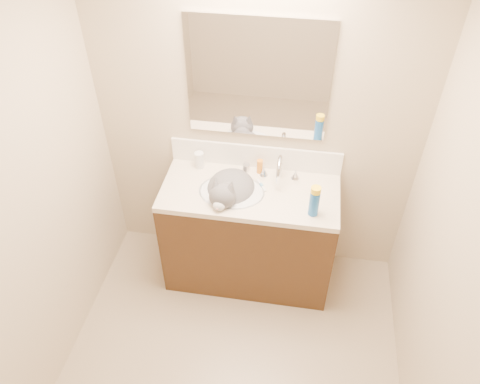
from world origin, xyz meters
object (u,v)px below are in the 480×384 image
(silver_jar, at_px, (246,168))
(spray_can, at_px, (314,203))
(vanity_cabinet, at_px, (249,236))
(faucet, at_px, (279,170))
(pill_bottle, at_px, (199,160))
(cat, at_px, (230,192))
(basin, at_px, (232,199))
(amber_bottle, at_px, (260,166))

(silver_jar, relative_size, spray_can, 0.31)
(vanity_cabinet, xyz_separation_m, faucet, (0.18, 0.14, 0.54))
(pill_bottle, bearing_deg, cat, -40.06)
(cat, distance_m, spray_can, 0.59)
(spray_can, bearing_deg, cat, 165.86)
(basin, height_order, silver_jar, silver_jar)
(faucet, bearing_deg, vanity_cabinet, -142.71)
(cat, bearing_deg, silver_jar, 79.04)
(pill_bottle, bearing_deg, amber_bottle, 0.65)
(faucet, distance_m, cat, 0.37)
(pill_bottle, distance_m, silver_jar, 0.34)
(vanity_cabinet, xyz_separation_m, cat, (-0.14, -0.02, 0.44))
(faucet, relative_size, spray_can, 1.60)
(vanity_cabinet, relative_size, pill_bottle, 10.01)
(silver_jar, bearing_deg, spray_can, -36.94)
(basin, xyz_separation_m, cat, (-0.02, 0.01, 0.06))
(vanity_cabinet, bearing_deg, faucet, 37.29)
(amber_bottle, bearing_deg, faucet, -24.61)
(basin, relative_size, pill_bottle, 3.75)
(faucet, height_order, amber_bottle, faucet)
(faucet, height_order, cat, faucet)
(basin, height_order, cat, cat)
(cat, relative_size, amber_bottle, 4.67)
(pill_bottle, xyz_separation_m, spray_can, (0.82, -0.36, 0.03))
(cat, height_order, amber_bottle, cat)
(cat, height_order, silver_jar, cat)
(faucet, height_order, silver_jar, faucet)
(faucet, distance_m, silver_jar, 0.25)
(basin, relative_size, faucet, 1.61)
(cat, bearing_deg, basin, -30.04)
(basin, bearing_deg, vanity_cabinet, 14.04)
(amber_bottle, relative_size, spray_can, 0.60)
(vanity_cabinet, height_order, spray_can, spray_can)
(amber_bottle, bearing_deg, vanity_cabinet, -100.88)
(vanity_cabinet, xyz_separation_m, spray_can, (0.43, -0.16, 0.54))
(vanity_cabinet, relative_size, basin, 2.67)
(basin, distance_m, cat, 0.06)
(amber_bottle, xyz_separation_m, spray_can, (0.39, -0.36, 0.04))
(basin, bearing_deg, spray_can, -13.31)
(faucet, xyz_separation_m, amber_bottle, (-0.14, 0.06, -0.03))
(vanity_cabinet, height_order, amber_bottle, amber_bottle)
(spray_can, bearing_deg, pill_bottle, 156.45)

